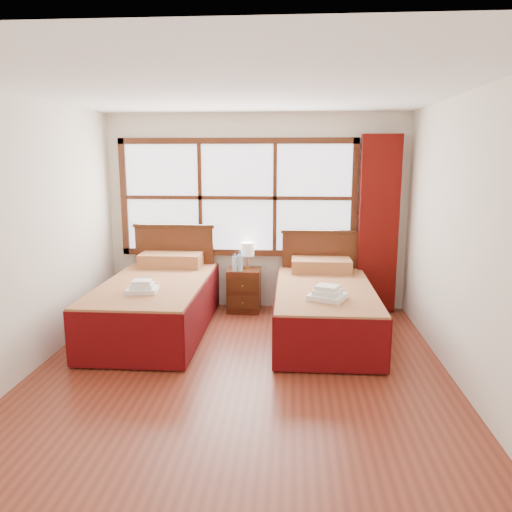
{
  "coord_description": "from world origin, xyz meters",
  "views": [
    {
      "loc": [
        0.48,
        -4.42,
        2.04
      ],
      "look_at": [
        0.11,
        0.7,
        1.01
      ],
      "focal_mm": 35.0,
      "sensor_mm": 36.0,
      "label": 1
    }
  ],
  "objects": [
    {
      "name": "floor",
      "position": [
        0.0,
        0.0,
        0.0
      ],
      "size": [
        4.5,
        4.5,
        0.0
      ],
      "primitive_type": "plane",
      "color": "maroon",
      "rests_on": "ground"
    },
    {
      "name": "ceiling",
      "position": [
        0.0,
        0.0,
        2.6
      ],
      "size": [
        4.5,
        4.5,
        0.0
      ],
      "primitive_type": "plane",
      "rotation": [
        3.14,
        0.0,
        0.0
      ],
      "color": "white",
      "rests_on": "wall_back"
    },
    {
      "name": "wall_back",
      "position": [
        0.0,
        2.25,
        1.3
      ],
      "size": [
        4.0,
        0.0,
        4.0
      ],
      "primitive_type": "plane",
      "rotation": [
        1.57,
        0.0,
        0.0
      ],
      "color": "silver",
      "rests_on": "floor"
    },
    {
      "name": "wall_left",
      "position": [
        -2.0,
        0.0,
        1.3
      ],
      "size": [
        0.0,
        4.5,
        4.5
      ],
      "primitive_type": "plane",
      "rotation": [
        1.57,
        0.0,
        1.57
      ],
      "color": "silver",
      "rests_on": "floor"
    },
    {
      "name": "wall_right",
      "position": [
        2.0,
        0.0,
        1.3
      ],
      "size": [
        0.0,
        4.5,
        4.5
      ],
      "primitive_type": "plane",
      "rotation": [
        1.57,
        0.0,
        -1.57
      ],
      "color": "silver",
      "rests_on": "floor"
    },
    {
      "name": "window",
      "position": [
        -0.25,
        2.21,
        1.5
      ],
      "size": [
        3.16,
        0.06,
        1.56
      ],
      "color": "white",
      "rests_on": "wall_back"
    },
    {
      "name": "curtain",
      "position": [
        1.6,
        2.11,
        1.17
      ],
      "size": [
        0.5,
        0.16,
        2.3
      ],
      "primitive_type": "cube",
      "color": "#5A0C09",
      "rests_on": "wall_back"
    },
    {
      "name": "bed_left",
      "position": [
        -1.11,
        1.2,
        0.35
      ],
      "size": [
        1.17,
        2.27,
        1.14
      ],
      "color": "#3C1E0C",
      "rests_on": "floor"
    },
    {
      "name": "bed_right",
      "position": [
        0.86,
        1.2,
        0.33
      ],
      "size": [
        1.11,
        2.16,
        1.09
      ],
      "color": "#3C1E0C",
      "rests_on": "floor"
    },
    {
      "name": "nightstand",
      "position": [
        -0.15,
        1.99,
        0.29
      ],
      "size": [
        0.43,
        0.43,
        0.57
      ],
      "color": "#48200F",
      "rests_on": "floor"
    },
    {
      "name": "towels_left",
      "position": [
        -1.11,
        0.65,
        0.66
      ],
      "size": [
        0.34,
        0.3,
        0.13
      ],
      "rotation": [
        0.0,
        0.0,
        0.09
      ],
      "color": "white",
      "rests_on": "bed_left"
    },
    {
      "name": "towels_right",
      "position": [
        0.85,
        0.62,
        0.64
      ],
      "size": [
        0.44,
        0.42,
        0.15
      ],
      "rotation": [
        0.0,
        0.0,
        -0.39
      ],
      "color": "white",
      "rests_on": "bed_right"
    },
    {
      "name": "lamp",
      "position": [
        -0.1,
        2.06,
        0.82
      ],
      "size": [
        0.18,
        0.18,
        0.35
      ],
      "color": "#BE843C",
      "rests_on": "nightstand"
    },
    {
      "name": "bottle_near",
      "position": [
        -0.26,
        1.88,
        0.68
      ],
      "size": [
        0.06,
        0.06,
        0.22
      ],
      "color": "silver",
      "rests_on": "nightstand"
    },
    {
      "name": "bottle_far",
      "position": [
        -0.19,
        1.91,
        0.69
      ],
      "size": [
        0.07,
        0.07,
        0.25
      ],
      "color": "silver",
      "rests_on": "nightstand"
    }
  ]
}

